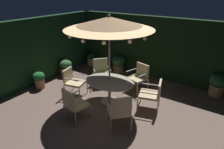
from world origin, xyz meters
name	(u,v)px	position (x,y,z in m)	size (l,w,h in m)	color
ground_plane	(107,108)	(0.00, 0.00, -0.01)	(7.16, 6.59, 0.02)	brown
hedge_backdrop_rear	(151,47)	(0.00, 3.14, 1.24)	(7.16, 0.30, 2.48)	black
hedge_backdrop_left	(33,52)	(-3.43, 0.00, 1.24)	(0.30, 6.59, 2.48)	#17371D
patio_dining_table	(110,85)	(-0.15, 0.36, 0.62)	(1.65, 1.27, 0.76)	#B6AEA8
patio_umbrella	(109,23)	(-0.15, 0.36, 2.57)	(2.60, 2.60, 2.82)	#B8ADA4
patio_chair_north	(153,93)	(1.17, 0.76, 0.56)	(0.78, 0.78, 0.94)	#BAB2A6
patio_chair_northeast	(139,75)	(0.24, 1.69, 0.57)	(0.76, 0.74, 0.97)	#B6B0AC
patio_chair_east	(101,70)	(-1.19, 1.29, 0.57)	(0.82, 0.83, 1.00)	#B6B5A8
patio_chair_southeast	(73,80)	(-1.50, 0.07, 0.55)	(0.73, 0.69, 0.94)	#B4B0A9
patio_chair_south	(74,103)	(-0.42, -0.99, 0.55)	(0.70, 0.68, 0.97)	#B2B0AB
patio_chair_southwest	(120,110)	(0.84, -0.61, 0.59)	(0.83, 0.83, 1.03)	#B6B3A9
potted_plant_front_corner	(119,63)	(-1.29, 2.71, 0.39)	(0.62, 0.62, 0.72)	#9E6D4E
potted_plant_left_far	(218,84)	(2.70, 2.84, 0.41)	(0.59, 0.59, 0.76)	tan
potted_plant_right_far	(91,59)	(-2.84, 2.65, 0.32)	(0.38, 0.38, 0.59)	tan
potted_plant_right_near	(66,67)	(-2.96, 1.12, 0.35)	(0.52, 0.52, 0.67)	#A75B45
potted_plant_back_left	(39,79)	(-2.89, -0.30, 0.35)	(0.43, 0.43, 0.64)	#A1654B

